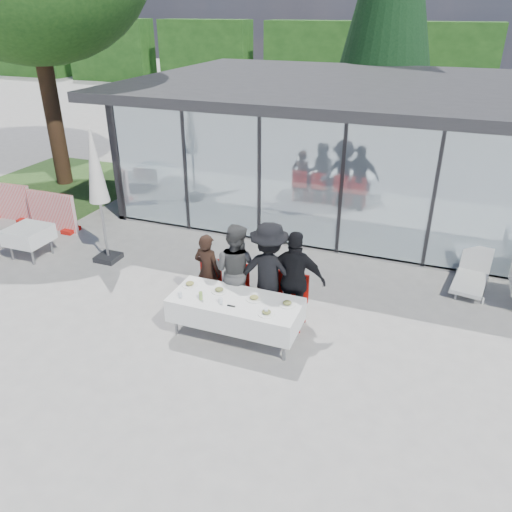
% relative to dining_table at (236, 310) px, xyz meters
% --- Properties ---
extents(ground, '(90.00, 90.00, 0.00)m').
position_rel_dining_table_xyz_m(ground, '(-0.10, -0.16, -0.54)').
color(ground, '#9B9893').
rests_on(ground, ground).
extents(pavilion, '(14.80, 8.80, 3.44)m').
position_rel_dining_table_xyz_m(pavilion, '(1.91, 8.00, 1.61)').
color(pavilion, gray).
rests_on(pavilion, ground).
extents(treeline, '(62.50, 2.00, 4.40)m').
position_rel_dining_table_xyz_m(treeline, '(-2.10, 27.84, 1.66)').
color(treeline, '#183E13').
rests_on(treeline, ground).
extents(dining_table, '(2.26, 0.96, 0.75)m').
position_rel_dining_table_xyz_m(dining_table, '(0.00, 0.00, 0.00)').
color(dining_table, white).
rests_on(dining_table, ground).
extents(diner_a, '(0.62, 0.62, 1.52)m').
position_rel_dining_table_xyz_m(diner_a, '(-0.87, 0.72, 0.22)').
color(diner_a, black).
rests_on(diner_a, ground).
extents(diner_chair_a, '(0.44, 0.44, 0.97)m').
position_rel_dining_table_xyz_m(diner_chair_a, '(-0.87, 0.75, -0.00)').
color(diner_chair_a, '#AF120B').
rests_on(diner_chair_a, ground).
extents(diner_b, '(0.97, 0.97, 1.80)m').
position_rel_dining_table_xyz_m(diner_b, '(-0.30, 0.72, 0.36)').
color(diner_b, '#4B4B4B').
rests_on(diner_b, ground).
extents(diner_chair_b, '(0.44, 0.44, 0.97)m').
position_rel_dining_table_xyz_m(diner_chair_b, '(-0.30, 0.75, -0.00)').
color(diner_chair_b, '#AF120B').
rests_on(diner_chair_b, ground).
extents(diner_c, '(1.31, 1.31, 1.92)m').
position_rel_dining_table_xyz_m(diner_c, '(0.35, 0.72, 0.42)').
color(diner_c, black).
rests_on(diner_c, ground).
extents(diner_chair_c, '(0.44, 0.44, 0.97)m').
position_rel_dining_table_xyz_m(diner_chair_c, '(0.35, 0.75, -0.00)').
color(diner_chair_c, '#AF120B').
rests_on(diner_chair_c, ground).
extents(diner_d, '(1.18, 1.18, 1.83)m').
position_rel_dining_table_xyz_m(diner_d, '(0.84, 0.72, 0.38)').
color(diner_d, black).
rests_on(diner_d, ground).
extents(diner_chair_d, '(0.44, 0.44, 0.97)m').
position_rel_dining_table_xyz_m(diner_chair_d, '(0.84, 0.75, -0.00)').
color(diner_chair_d, '#AF120B').
rests_on(diner_chair_d, ground).
extents(plate_a, '(0.29, 0.29, 0.07)m').
position_rel_dining_table_xyz_m(plate_a, '(-0.95, 0.15, 0.24)').
color(plate_a, white).
rests_on(plate_a, dining_table).
extents(plate_b, '(0.29, 0.29, 0.07)m').
position_rel_dining_table_xyz_m(plate_b, '(-0.37, 0.14, 0.24)').
color(plate_b, white).
rests_on(plate_b, dining_table).
extents(plate_c, '(0.29, 0.29, 0.07)m').
position_rel_dining_table_xyz_m(plate_c, '(0.30, 0.12, 0.24)').
color(plate_c, white).
rests_on(plate_c, dining_table).
extents(plate_d, '(0.29, 0.29, 0.07)m').
position_rel_dining_table_xyz_m(plate_d, '(0.88, 0.15, 0.24)').
color(plate_d, white).
rests_on(plate_d, dining_table).
extents(plate_extra, '(0.29, 0.29, 0.07)m').
position_rel_dining_table_xyz_m(plate_extra, '(0.65, -0.24, 0.24)').
color(plate_extra, white).
rests_on(plate_extra, dining_table).
extents(juice_bottle, '(0.06, 0.06, 0.15)m').
position_rel_dining_table_xyz_m(juice_bottle, '(-0.55, -0.21, 0.29)').
color(juice_bottle, '#7BA645').
rests_on(juice_bottle, dining_table).
extents(drinking_glasses, '(1.63, 0.14, 0.10)m').
position_rel_dining_table_xyz_m(drinking_glasses, '(-0.16, -0.23, 0.26)').
color(drinking_glasses, silver).
rests_on(drinking_glasses, dining_table).
extents(folded_eyeglasses, '(0.14, 0.03, 0.01)m').
position_rel_dining_table_xyz_m(folded_eyeglasses, '(0.02, -0.23, 0.22)').
color(folded_eyeglasses, black).
rests_on(folded_eyeglasses, dining_table).
extents(spare_table_left, '(0.86, 0.86, 0.74)m').
position_rel_dining_table_xyz_m(spare_table_left, '(-5.63, 1.17, 0.02)').
color(spare_table_left, white).
rests_on(spare_table_left, ground).
extents(market_umbrella, '(0.50, 0.50, 3.00)m').
position_rel_dining_table_xyz_m(market_umbrella, '(-3.89, 1.67, 1.46)').
color(market_umbrella, black).
rests_on(market_umbrella, ground).
extents(lounger, '(0.80, 1.41, 0.72)m').
position_rel_dining_table_xyz_m(lounger, '(3.87, 3.40, -0.28)').
color(lounger, silver).
rests_on(lounger, ground).
extents(grass_patch, '(5.00, 5.00, 0.02)m').
position_rel_dining_table_xyz_m(grass_patch, '(-8.60, 5.84, -0.53)').
color(grass_patch, '#385926').
rests_on(grass_patch, ground).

